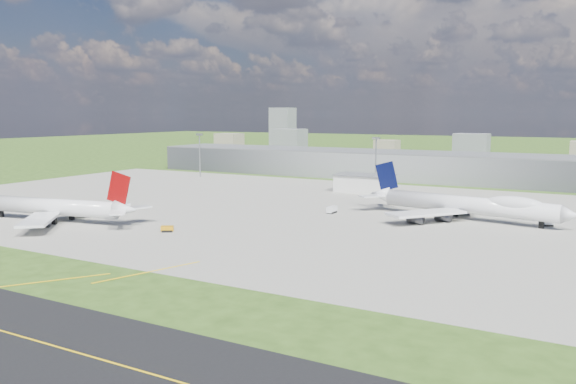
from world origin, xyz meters
The scene contains 20 objects.
ground centered at (0.00, 150.00, 0.00)m, with size 1400.00×1400.00×0.00m, color #2D4716.
apron centered at (10.00, 40.00, 0.04)m, with size 360.00×190.00×0.08m, color gray.
terminal centered at (0.00, 165.00, 7.50)m, with size 300.00×42.00×15.00m, color gray.
ops_building centered at (10.00, 100.00, 4.00)m, with size 26.00×16.00×8.00m, color silver.
mast_west centered at (-100.00, 115.00, 17.71)m, with size 3.50×2.00×25.90m.
mast_center centered at (10.00, 115.00, 17.71)m, with size 3.50×2.00×25.90m.
airliner_red_twin centered at (-57.37, -22.52, 4.96)m, with size 67.64×52.18×18.61m.
airliner_blue_quad centered at (67.91, 49.28, 5.39)m, with size 74.12×57.55×19.41m.
tug_yellow centered at (-11.55, -17.57, 0.99)m, with size 4.48×4.02×1.91m.
van_white_near centered at (20.30, 38.75, 1.29)m, with size 2.65×5.17×2.56m.
van_white_far centered at (93.51, 50.39, 1.22)m, with size 5.09×3.53×2.41m.
bldg_far_w centered at (-220.00, 320.00, 9.00)m, with size 24.00×20.00×18.00m, color gray.
bldg_w centered at (-140.00, 300.00, 12.00)m, with size 28.00×22.00×24.00m, color slate.
bldg_cw centered at (-60.00, 340.00, 7.00)m, with size 20.00×18.00×14.00m, color gray.
bldg_c centered at (20.00, 310.00, 11.00)m, with size 26.00×20.00×22.00m, color slate.
bldg_tall_w centered at (-180.00, 360.00, 22.00)m, with size 22.00×20.00×44.00m, color slate.
tree_far_w centered at (-200.00, 270.00, 5.18)m, with size 7.20×7.20×8.80m.
tree_w centered at (-110.00, 265.00, 4.86)m, with size 6.75×6.75×8.25m.
tree_c centered at (-20.00, 280.00, 5.84)m, with size 8.10×8.10×9.90m.
tree_e centered at (70.00, 275.00, 5.51)m, with size 7.65×7.65×9.35m.
Camera 1 is at (105.65, -152.50, 37.04)m, focal length 35.00 mm.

